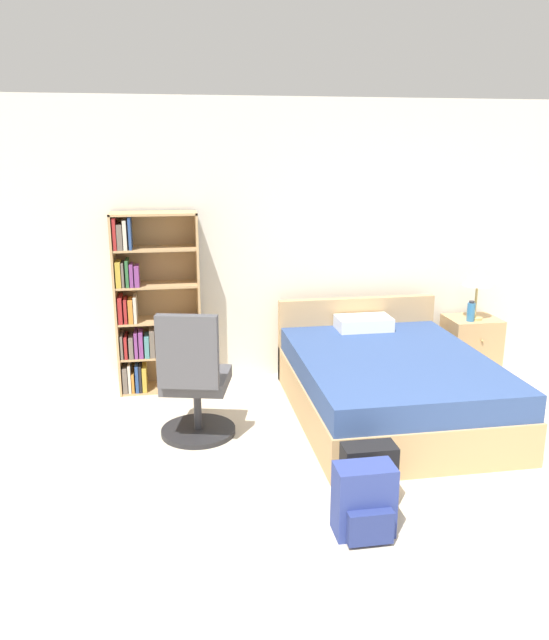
# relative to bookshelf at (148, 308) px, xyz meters

# --- Properties ---
(ground_plane) EXTENTS (14.00, 14.00, 0.00)m
(ground_plane) POSITION_rel_bookshelf_xyz_m (1.57, -3.01, -0.77)
(ground_plane) COLOR beige
(wall_back) EXTENTS (9.00, 0.06, 2.60)m
(wall_back) POSITION_rel_bookshelf_xyz_m (1.57, 0.22, 0.53)
(wall_back) COLOR silver
(wall_back) RESTS_ON ground_plane
(bookshelf) EXTENTS (0.75, 0.32, 1.62)m
(bookshelf) POSITION_rel_bookshelf_xyz_m (0.00, 0.00, 0.00)
(bookshelf) COLOR tan
(bookshelf) RESTS_ON ground_plane
(bed) EXTENTS (1.52, 2.03, 0.78)m
(bed) POSITION_rel_bookshelf_xyz_m (1.96, -0.90, -0.50)
(bed) COLOR tan
(bed) RESTS_ON ground_plane
(office_chair) EXTENTS (0.58, 0.65, 1.03)m
(office_chair) POSITION_rel_bookshelf_xyz_m (0.36, -1.11, -0.33)
(office_chair) COLOR #232326
(office_chair) RESTS_ON ground_plane
(nightstand) EXTENTS (0.49, 0.44, 0.56)m
(nightstand) POSITION_rel_bookshelf_xyz_m (3.11, -0.06, -0.49)
(nightstand) COLOR tan
(nightstand) RESTS_ON ground_plane
(table_lamp) EXTENTS (0.28, 0.28, 0.51)m
(table_lamp) POSITION_rel_bookshelf_xyz_m (3.11, -0.10, 0.19)
(table_lamp) COLOR tan
(table_lamp) RESTS_ON nightstand
(water_bottle) EXTENTS (0.08, 0.08, 0.20)m
(water_bottle) POSITION_rel_bookshelf_xyz_m (3.03, -0.16, -0.12)
(water_bottle) COLOR teal
(water_bottle) RESTS_ON nightstand
(backpack_black) EXTENTS (0.33, 0.23, 0.41)m
(backpack_black) POSITION_rel_bookshelf_xyz_m (1.37, -2.23, -0.58)
(backpack_black) COLOR black
(backpack_black) RESTS_ON ground_plane
(backpack_blue) EXTENTS (0.34, 0.26, 0.42)m
(backpack_blue) POSITION_rel_bookshelf_xyz_m (1.26, -2.50, -0.57)
(backpack_blue) COLOR navy
(backpack_blue) RESTS_ON ground_plane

